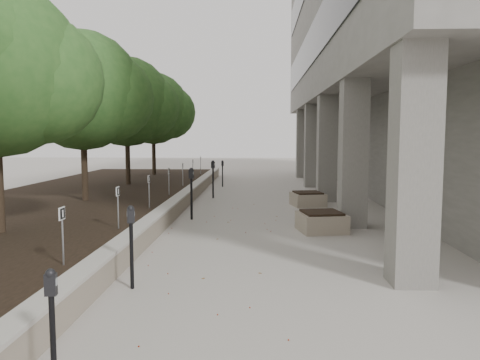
# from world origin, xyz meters

# --- Properties ---
(ground) EXTENTS (90.00, 90.00, 0.00)m
(ground) POSITION_xyz_m (0.00, 0.00, 0.00)
(ground) COLOR #AAA59C
(ground) RESTS_ON ground
(retaining_wall) EXTENTS (0.39, 26.00, 0.50)m
(retaining_wall) POSITION_xyz_m (-1.82, 9.00, 0.25)
(retaining_wall) COLOR #9F927E
(retaining_wall) RESTS_ON ground
(planting_bed) EXTENTS (7.00, 26.00, 0.40)m
(planting_bed) POSITION_xyz_m (-5.50, 9.00, 0.20)
(planting_bed) COLOR black
(planting_bed) RESTS_ON ground
(brutalist_building) EXTENTS (13.10, 26.00, 15.00)m
(brutalist_building) POSITION_xyz_m (9.50, 13.00, 7.50)
(brutalist_building) COLOR gray
(brutalist_building) RESTS_ON ground
(crabapple_tree_3) EXTENTS (4.60, 4.00, 5.44)m
(crabapple_tree_3) POSITION_xyz_m (-4.80, 8.00, 3.12)
(crabapple_tree_3) COLOR #295520
(crabapple_tree_3) RESTS_ON planting_bed
(crabapple_tree_4) EXTENTS (4.60, 4.00, 5.44)m
(crabapple_tree_4) POSITION_xyz_m (-4.80, 13.00, 3.12)
(crabapple_tree_4) COLOR #295520
(crabapple_tree_4) RESTS_ON planting_bed
(crabapple_tree_5) EXTENTS (4.60, 4.00, 5.44)m
(crabapple_tree_5) POSITION_xyz_m (-4.80, 18.00, 3.12)
(crabapple_tree_5) COLOR #295520
(crabapple_tree_5) RESTS_ON planting_bed
(parking_sign_2) EXTENTS (0.04, 0.22, 0.96)m
(parking_sign_2) POSITION_xyz_m (-2.35, 0.50, 0.88)
(parking_sign_2) COLOR black
(parking_sign_2) RESTS_ON planting_bed
(parking_sign_3) EXTENTS (0.04, 0.22, 0.96)m
(parking_sign_3) POSITION_xyz_m (-2.35, 3.50, 0.88)
(parking_sign_3) COLOR black
(parking_sign_3) RESTS_ON planting_bed
(parking_sign_4) EXTENTS (0.04, 0.22, 0.96)m
(parking_sign_4) POSITION_xyz_m (-2.35, 6.50, 0.88)
(parking_sign_4) COLOR black
(parking_sign_4) RESTS_ON planting_bed
(parking_sign_5) EXTENTS (0.04, 0.22, 0.96)m
(parking_sign_5) POSITION_xyz_m (-2.35, 9.50, 0.88)
(parking_sign_5) COLOR black
(parking_sign_5) RESTS_ON planting_bed
(parking_sign_6) EXTENTS (0.04, 0.22, 0.96)m
(parking_sign_6) POSITION_xyz_m (-2.35, 12.50, 0.88)
(parking_sign_6) COLOR black
(parking_sign_6) RESTS_ON planting_bed
(parking_sign_7) EXTENTS (0.04, 0.22, 0.96)m
(parking_sign_7) POSITION_xyz_m (-2.35, 15.50, 0.88)
(parking_sign_7) COLOR black
(parking_sign_7) RESTS_ON planting_bed
(parking_sign_8) EXTENTS (0.04, 0.22, 0.96)m
(parking_sign_8) POSITION_xyz_m (-2.35, 18.50, 0.88)
(parking_sign_8) COLOR black
(parking_sign_8) RESTS_ON planting_bed
(parking_meter_1) EXTENTS (0.13, 0.10, 1.26)m
(parking_meter_1) POSITION_xyz_m (-1.14, -2.60, 0.63)
(parking_meter_1) COLOR black
(parking_meter_1) RESTS_ON ground
(parking_meter_2) EXTENTS (0.16, 0.14, 1.38)m
(parking_meter_2) POSITION_xyz_m (-1.24, 0.56, 0.69)
(parking_meter_2) COLOR black
(parking_meter_2) RESTS_ON ground
(parking_meter_3) EXTENTS (0.17, 0.14, 1.56)m
(parking_meter_3) POSITION_xyz_m (-1.17, 6.88, 0.78)
(parking_meter_3) COLOR black
(parking_meter_3) RESTS_ON ground
(parking_meter_4) EXTENTS (0.18, 0.15, 1.52)m
(parking_meter_4) POSITION_xyz_m (-1.00, 11.69, 0.76)
(parking_meter_4) COLOR black
(parking_meter_4) RESTS_ON ground
(parking_meter_5) EXTENTS (0.14, 0.11, 1.30)m
(parking_meter_5) POSITION_xyz_m (-0.94, 15.77, 0.65)
(parking_meter_5) COLOR black
(parking_meter_5) RESTS_ON ground
(planter_front) EXTENTS (1.32, 1.32, 0.53)m
(planter_front) POSITION_xyz_m (2.48, 5.30, 0.26)
(planter_front) COLOR #9F927E
(planter_front) RESTS_ON ground
(planter_back) EXTENTS (1.27, 1.27, 0.50)m
(planter_back) POSITION_xyz_m (2.58, 9.76, 0.25)
(planter_back) COLOR #9F927E
(planter_back) RESTS_ON ground
(berry_scatter) EXTENTS (3.30, 14.10, 0.02)m
(berry_scatter) POSITION_xyz_m (-0.10, 5.00, 0.01)
(berry_scatter) COLOR maroon
(berry_scatter) RESTS_ON ground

